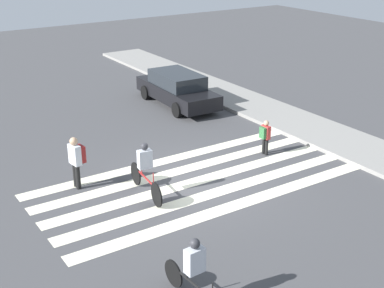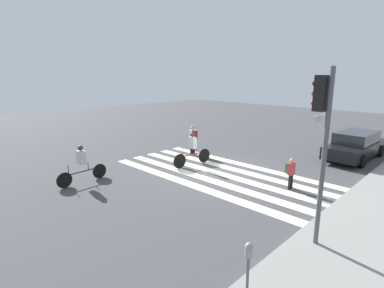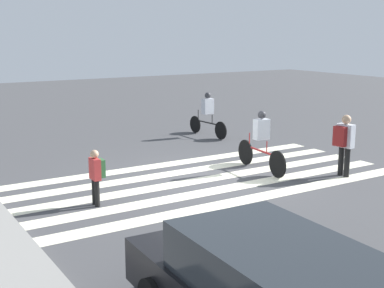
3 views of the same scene
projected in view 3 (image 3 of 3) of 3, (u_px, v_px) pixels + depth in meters
The scene contains 6 objects.
ground_plane at pixel (206, 179), 13.72m from camera, with size 60.00×60.00×0.00m, color #444447.
crosswalk_stripes at pixel (206, 179), 13.72m from camera, with size 4.31×10.00×0.01m.
pedestrian_adult_blue_shirt at pixel (344, 141), 13.83m from camera, with size 0.47×0.41×1.63m.
pedestrian_adult_yellow_jacket at pixel (96, 173), 11.52m from camera, with size 0.35×0.29×1.24m.
cyclist_mid_street at pixel (208, 112), 19.28m from camera, with size 2.19×0.41×1.59m.
cyclist_near_curb at pixel (261, 139), 14.39m from camera, with size 2.28×0.42×1.66m.
Camera 3 is at (-11.05, 7.31, 3.71)m, focal length 50.00 mm.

